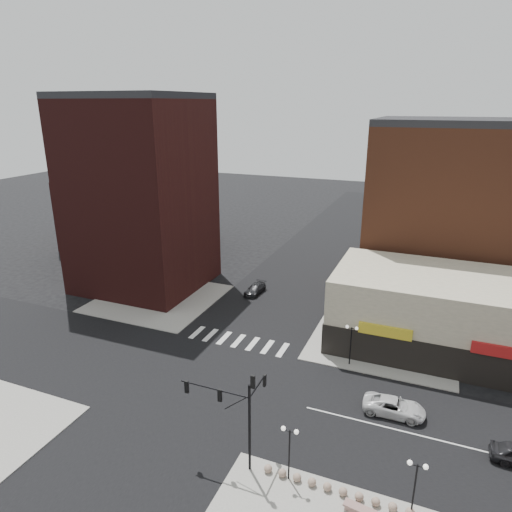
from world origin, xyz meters
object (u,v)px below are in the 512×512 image
(street_lamp_ne, at_px, (351,335))
(dark_sedan_north, at_px, (255,289))
(street_lamp_se_a, at_px, (290,440))
(street_lamp_se_b, at_px, (416,476))
(stone_bench, at_px, (360,510))
(traffic_signal, at_px, (239,404))
(white_suv, at_px, (394,407))

(street_lamp_ne, xyz_separation_m, dark_sedan_north, (-15.35, 12.92, -2.66))
(street_lamp_se_a, bearing_deg, street_lamp_se_b, 0.00)
(street_lamp_se_b, xyz_separation_m, stone_bench, (-2.98, -1.00, -2.92))
(street_lamp_ne, bearing_deg, traffic_signal, -106.75)
(dark_sedan_north, bearing_deg, white_suv, -39.84)
(traffic_signal, xyz_separation_m, white_suv, (9.65, 9.78, -4.26))
(street_lamp_se_b, bearing_deg, stone_bench, -161.47)
(traffic_signal, bearing_deg, dark_sedan_north, 110.22)
(street_lamp_se_b, relative_size, dark_sedan_north, 0.96)
(white_suv, bearing_deg, street_lamp_se_a, 148.21)
(traffic_signal, height_order, white_suv, traffic_signal)
(street_lamp_se_a, relative_size, dark_sedan_north, 0.96)
(street_lamp_se_a, relative_size, street_lamp_se_b, 1.00)
(street_lamp_ne, distance_m, white_suv, 8.20)
(dark_sedan_north, distance_m, stone_bench, 35.65)
(traffic_signal, xyz_separation_m, street_lamp_ne, (4.76, 15.83, -1.67))
(street_lamp_se_b, bearing_deg, street_lamp_se_a, 180.00)
(traffic_signal, height_order, stone_bench, traffic_signal)
(street_lamp_ne, height_order, dark_sedan_north, street_lamp_ne)
(white_suv, height_order, stone_bench, white_suv)
(street_lamp_se_a, height_order, white_suv, street_lamp_se_a)
(street_lamp_se_a, distance_m, white_suv, 11.85)
(street_lamp_se_a, height_order, dark_sedan_north, street_lamp_se_a)
(traffic_signal, relative_size, street_lamp_se_a, 1.87)
(traffic_signal, distance_m, stone_bench, 9.98)
(traffic_signal, bearing_deg, street_lamp_se_a, -2.57)
(stone_bench, bearing_deg, white_suv, 94.00)
(street_lamp_se_b, xyz_separation_m, white_suv, (-2.11, 9.95, -2.59))
(street_lamp_se_a, xyz_separation_m, street_lamp_se_b, (8.00, 0.00, 0.00))
(traffic_signal, xyz_separation_m, dark_sedan_north, (-10.59, 28.75, -4.34))
(traffic_signal, xyz_separation_m, street_lamp_se_a, (3.76, -0.17, -1.67))
(street_lamp_se_a, bearing_deg, dark_sedan_north, 116.39)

